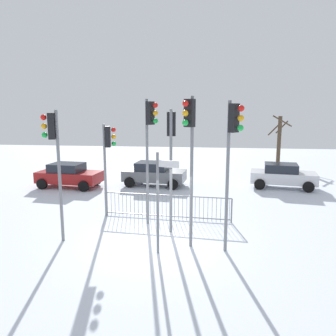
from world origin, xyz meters
name	(u,v)px	position (x,y,z in m)	size (l,w,h in m)	color
ground_plane	(157,244)	(0.00, 0.00, 0.00)	(60.00, 60.00, 0.00)	silver
traffic_light_rear_right	(150,134)	(-0.56, 1.97, 3.74)	(0.53, 0.39, 5.13)	slate
traffic_light_foreground_left	(232,144)	(2.51, -0.37, 3.66)	(0.49, 0.44, 5.02)	slate
traffic_light_rear_left	(190,139)	(1.15, -0.16, 3.77)	(0.42, 0.52, 5.17)	slate
traffic_light_mid_right	(54,147)	(-3.58, -0.14, 3.45)	(0.55, 0.37, 4.72)	slate
traffic_light_mid_left	(171,143)	(0.37, 1.37, 3.47)	(0.33, 0.57, 4.74)	slate
traffic_light_foreground_right	(108,149)	(-2.57, 2.90, 3.01)	(0.56, 0.36, 4.10)	slate
direction_sign_post	(159,198)	(0.21, -0.74, 1.89)	(0.76, 0.28, 3.39)	slate
pedestrian_guard_railing	(166,206)	(-0.01, 2.82, 0.55)	(5.66, 0.51, 1.07)	slate
car_grey_near	(154,173)	(-1.56, 9.08, 0.77)	(3.95, 2.25, 1.47)	slate
car_white_far	(282,175)	(6.27, 9.41, 0.77)	(4.01, 2.38, 1.47)	silver
car_red_mid	(69,175)	(-6.65, 8.02, 0.77)	(3.95, 2.24, 1.47)	maroon
bare_tree_left	(279,138)	(7.90, 18.93, 2.21)	(1.78, 1.82, 4.19)	#473828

